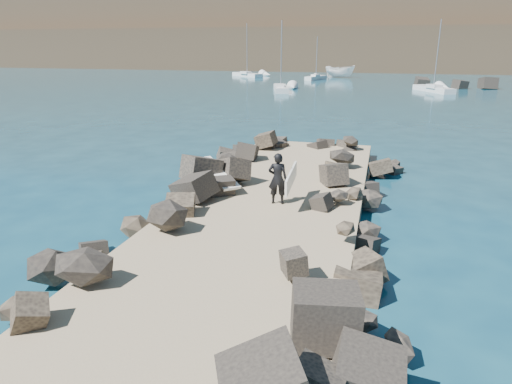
% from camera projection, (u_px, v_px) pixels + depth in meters
% --- Properties ---
extents(ground, '(800.00, 800.00, 0.00)m').
position_uv_depth(ground, '(264.00, 227.00, 14.89)').
color(ground, '#0F384C').
rests_on(ground, ground).
extents(jetty, '(6.00, 26.00, 0.60)m').
position_uv_depth(jetty, '(247.00, 243.00, 12.96)').
color(jetty, '#8C7759').
rests_on(jetty, ground).
extents(riprap_left, '(2.60, 22.00, 1.00)m').
position_uv_depth(riprap_left, '(161.00, 220.00, 14.08)').
color(riprap_left, black).
rests_on(riprap_left, ground).
extents(riprap_right, '(2.60, 22.00, 1.00)m').
position_uv_depth(riprap_right, '(352.00, 240.00, 12.62)').
color(riprap_right, '#262421').
rests_on(riprap_right, ground).
extents(headland, '(360.00, 140.00, 32.00)m').
position_uv_depth(headland, '(410.00, 13.00, 154.35)').
color(headland, '#2D4919').
rests_on(headland, ground).
extents(surfboard_resting, '(2.37, 2.38, 0.09)m').
position_uv_depth(surfboard_resting, '(217.00, 176.00, 16.89)').
color(surfboard_resting, white).
rests_on(surfboard_resting, riprap_left).
extents(boat_imported, '(6.05, 3.61, 2.20)m').
position_uv_depth(boat_imported, '(340.00, 71.00, 83.83)').
color(boat_imported, white).
rests_on(boat_imported, ground).
extents(surfer_with_board, '(0.87, 2.13, 1.72)m').
position_uv_depth(surfer_with_board, '(280.00, 179.00, 15.00)').
color(surfer_with_board, black).
rests_on(surfer_with_board, jetty).
extents(sailboat_c, '(4.74, 7.35, 8.89)m').
position_uv_depth(sailboat_c, '(433.00, 89.00, 58.11)').
color(sailboat_c, silver).
rests_on(sailboat_c, ground).
extents(sailboat_b, '(3.15, 5.98, 7.22)m').
position_uv_depth(sailboat_b, '(316.00, 78.00, 78.41)').
color(sailboat_b, silver).
rests_on(sailboat_b, ground).
extents(sailboat_a, '(3.48, 7.47, 8.79)m').
position_uv_depth(sailboat_a, '(281.00, 88.00, 58.94)').
color(sailboat_a, silver).
rests_on(sailboat_a, ground).
extents(sailboat_e, '(7.31, 6.76, 9.74)m').
position_uv_depth(sailboat_e, '(247.00, 75.00, 86.86)').
color(sailboat_e, silver).
rests_on(sailboat_e, ground).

